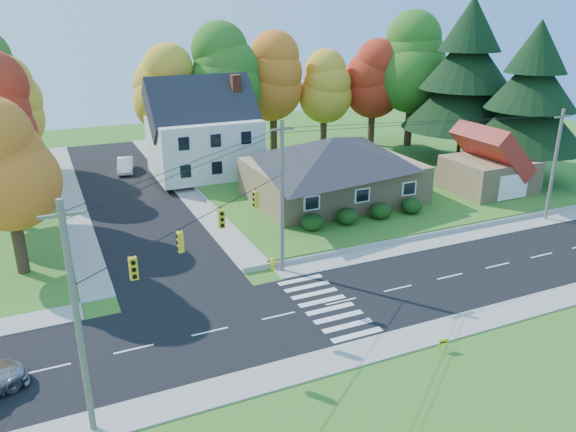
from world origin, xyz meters
name	(u,v)px	position (x,y,z in m)	size (l,w,h in m)	color
ground	(341,302)	(0.00, 0.00, 0.00)	(120.00, 120.00, 0.00)	#3D7923
road_main	(341,302)	(0.00, 0.00, 0.01)	(90.00, 8.00, 0.02)	black
road_cross	(129,194)	(-8.00, 26.00, 0.01)	(8.00, 44.00, 0.02)	black
sidewalk_north	(304,267)	(0.00, 5.00, 0.04)	(90.00, 2.00, 0.08)	#9C9A90
sidewalk_south	(389,345)	(0.00, -5.00, 0.04)	(90.00, 2.00, 0.08)	#9C9A90
lawn	(352,179)	(13.00, 21.00, 0.25)	(30.00, 30.00, 0.50)	#3D7923
ranch_house	(333,167)	(8.00, 16.00, 3.27)	(14.60, 10.60, 5.40)	tan
colonial_house	(204,134)	(0.04, 28.00, 4.58)	(10.40, 8.40, 9.60)	silver
garage	(490,166)	(22.00, 11.99, 2.84)	(7.30, 6.30, 4.60)	tan
hedge_row	(364,213)	(7.50, 9.80, 1.14)	(10.70, 1.70, 1.27)	#163A10
traffic_infrastructure	(330,213)	(-0.15, 1.35, 5.15)	(38.10, 10.66, 10.00)	#666059
tree_lot_0	(167,89)	(-2.00, 34.00, 8.31)	(6.72, 6.72, 12.51)	#3F2A19
tree_lot_1	(224,74)	(4.00, 33.00, 9.61)	(7.84, 7.84, 14.60)	#3F2A19
tree_lot_2	(273,77)	(10.00, 34.00, 8.96)	(7.28, 7.28, 13.56)	#3F2A19
tree_lot_3	(324,87)	(16.00, 33.00, 7.65)	(6.16, 6.16, 11.47)	#3F2A19
tree_lot_4	(374,80)	(22.00, 32.00, 8.31)	(6.72, 6.72, 12.51)	#3F2A19
tree_lot_5	(413,63)	(26.00, 30.00, 10.27)	(8.40, 8.40, 15.64)	#3F2A19
conifer_east_a	(466,77)	(27.00, 22.00, 9.39)	(12.80, 12.80, 16.96)	#3F2A19
conifer_east_b	(531,98)	(28.00, 14.00, 8.28)	(11.20, 11.20, 14.84)	#3F2A19
tree_west_0	(5,166)	(-17.00, 12.00, 7.15)	(6.16, 6.16, 11.47)	#3F2A19
tree_west_2	(9,106)	(-17.00, 32.00, 7.81)	(6.72, 6.72, 12.51)	#3F2A19
white_car	(125,165)	(-7.04, 33.67, 0.75)	(1.54, 4.41, 1.45)	silver
fire_hydrant	(273,264)	(-1.97, 5.69, 0.40)	(0.48, 0.37, 0.84)	yellow
yard_sign	(444,342)	(2.22, -6.50, 0.48)	(0.54, 0.09, 0.68)	black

